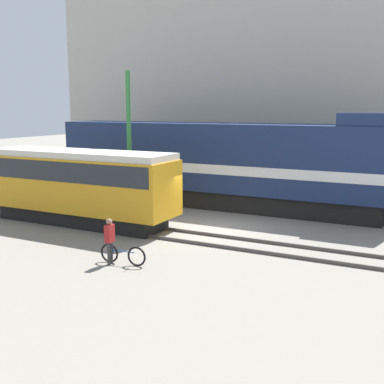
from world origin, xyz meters
name	(u,v)px	position (x,y,z in m)	size (l,w,h in m)	color
ground_plane	(211,230)	(0.00, 0.00, 0.00)	(120.00, 120.00, 0.00)	gray
track_near	(194,237)	(0.00, -1.70, 0.07)	(60.00, 1.51, 0.14)	#47423D
track_far	(250,208)	(0.00, 5.02, 0.07)	(60.00, 1.51, 0.14)	#47423D
building_backdrop	(297,82)	(0.00, 13.79, 7.13)	(34.72, 6.00, 14.26)	#B7B2A8
freight_locomotive	(220,163)	(-1.77, 5.02, 2.43)	(19.03, 3.04, 5.21)	black
streetcar	(79,182)	(-6.06, -1.70, 1.99)	(9.72, 2.54, 3.47)	black
bicycle	(123,255)	(-0.69, -5.82, 0.36)	(1.80, 0.44, 0.77)	black
person	(110,237)	(-1.11, -6.01, 1.00)	(0.25, 0.38, 1.65)	#333333
utility_pole_left	(129,143)	(-5.49, 1.66, 3.65)	(0.23, 0.23, 7.29)	#2D7238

